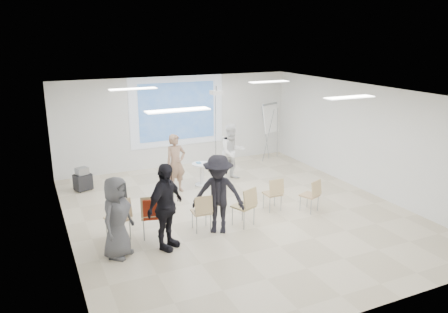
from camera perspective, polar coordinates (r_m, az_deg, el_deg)
name	(u,v)px	position (r m, az deg, el deg)	size (l,w,h in m)	color
floor	(237,214)	(11.09, 1.75, -7.51)	(8.00, 9.00, 0.10)	beige
ceiling	(238,91)	(10.26, 1.89, 8.59)	(8.00, 9.00, 0.10)	white
wall_back	(177,121)	(14.67, -6.17, 4.58)	(8.00, 0.10, 3.00)	silver
wall_left	(61,177)	(9.54, -20.52, -2.54)	(0.10, 9.00, 3.00)	silver
wall_right	(367,138)	(12.85, 18.21, 2.26)	(0.10, 9.00, 3.00)	silver
projection_halo	(177,111)	(14.54, -6.13, 5.89)	(3.20, 0.01, 2.30)	silver
projection_image	(177,111)	(14.53, -6.11, 5.88)	(2.60, 0.01, 1.90)	#3161A7
pedestal_table	(202,173)	(12.81, -2.94, -2.16)	(0.64, 0.64, 0.70)	silver
player_left	(176,160)	(12.21, -6.33, -0.41)	(0.69, 0.47, 1.89)	#99745E
player_right	(232,149)	(13.19, 1.08, 0.98)	(0.92, 0.74, 1.92)	white
controller_left	(179,147)	(12.42, -5.96, 1.31)	(0.04, 0.11, 0.04)	white
controller_right	(223,137)	(13.26, -0.09, 2.55)	(0.04, 0.12, 0.04)	white
chair_far_left	(119,216)	(9.67, -13.53, -7.54)	(0.57, 0.60, 0.98)	tan
chair_left_mid	(152,213)	(9.65, -9.40, -7.25)	(0.57, 0.60, 1.01)	tan
chair_left_inner	(202,210)	(9.88, -2.86, -6.97)	(0.44, 0.47, 0.87)	tan
chair_center	(246,204)	(10.11, 2.90, -6.17)	(0.59, 0.61, 0.95)	tan
chair_right_inner	(274,192)	(11.05, 6.56, -4.58)	(0.41, 0.44, 0.86)	tan
chair_right_far	(312,193)	(11.12, 11.45, -4.70)	(0.52, 0.54, 0.84)	tan
red_jacket	(154,209)	(9.48, -9.09, -6.83)	(0.48, 0.11, 0.45)	maroon
laptop	(201,210)	(9.98, -3.04, -7.02)	(0.32, 0.23, 0.03)	black
audience_left	(165,201)	(8.99, -7.68, -5.75)	(1.23, 0.74, 2.11)	black
audience_mid	(218,189)	(9.66, -0.75, -4.29)	(1.32, 0.72, 2.04)	black
audience_outer	(117,213)	(8.90, -13.86, -7.13)	(0.92, 0.60, 1.88)	#535458
flipchart_easel	(270,118)	(15.30, 6.09, 4.97)	(0.82, 0.65, 2.01)	gray
av_cart	(83,180)	(13.08, -17.97, -2.92)	(0.55, 0.50, 0.67)	black
ceiling_projector	(216,98)	(11.69, -0.99, 7.70)	(0.30, 0.25, 3.00)	white
fluor_panel_nw	(133,89)	(11.47, -11.80, 8.64)	(1.20, 0.30, 0.02)	white
fluor_panel_ne	(269,82)	(12.96, 5.90, 9.69)	(1.20, 0.30, 0.02)	white
fluor_panel_sw	(178,110)	(8.13, -6.05, 6.03)	(1.20, 0.30, 0.02)	white
fluor_panel_se	(349,97)	(10.13, 16.06, 7.44)	(1.20, 0.30, 0.02)	white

